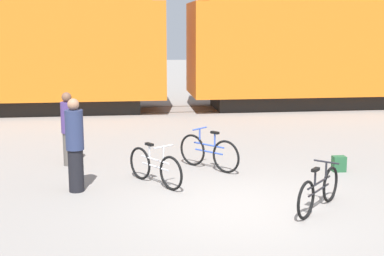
# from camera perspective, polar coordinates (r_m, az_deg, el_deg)

# --- Properties ---
(ground_plane) EXTENTS (80.00, 80.00, 0.00)m
(ground_plane) POSITION_cam_1_polar(r_m,az_deg,el_deg) (9.51, 5.06, -8.44)
(ground_plane) COLOR gray
(freight_train) EXTENTS (49.17, 2.95, 5.37)m
(freight_train) POSITION_cam_1_polar(r_m,az_deg,el_deg) (20.01, -1.60, 10.01)
(freight_train) COLOR black
(freight_train) RESTS_ON ground_plane
(rail_near) EXTENTS (61.17, 0.07, 0.01)m
(rail_near) POSITION_cam_1_polar(r_m,az_deg,el_deg) (19.55, -1.35, 1.70)
(rail_near) COLOR #4C4238
(rail_near) RESTS_ON ground_plane
(rail_far) EXTENTS (61.17, 0.07, 0.01)m
(rail_far) POSITION_cam_1_polar(r_m,az_deg,el_deg) (20.96, -1.74, 2.33)
(rail_far) COLOR #4C4238
(rail_far) RESTS_ON ground_plane
(bicycle_blue) EXTENTS (1.16, 1.29, 0.90)m
(bicycle_blue) POSITION_cam_1_polar(r_m,az_deg,el_deg) (11.82, 1.80, -2.61)
(bicycle_blue) COLOR black
(bicycle_blue) RESTS_ON ground_plane
(bicycle_silver) EXTENTS (1.00, 1.42, 0.84)m
(bicycle_silver) POSITION_cam_1_polar(r_m,az_deg,el_deg) (10.71, -3.97, -4.17)
(bicycle_silver) COLOR black
(bicycle_silver) RESTS_ON ground_plane
(bicycle_black) EXTENTS (1.20, 1.31, 0.81)m
(bicycle_black) POSITION_cam_1_polar(r_m,az_deg,el_deg) (9.51, 13.37, -6.50)
(bicycle_black) COLOR black
(bicycle_black) RESTS_ON ground_plane
(person_in_navy) EXTENTS (0.34, 0.34, 1.80)m
(person_in_navy) POSITION_cam_1_polar(r_m,az_deg,el_deg) (10.37, -12.38, -1.80)
(person_in_navy) COLOR black
(person_in_navy) RESTS_ON ground_plane
(person_in_purple) EXTENTS (0.30, 0.30, 1.67)m
(person_in_purple) POSITION_cam_1_polar(r_m,az_deg,el_deg) (12.36, -13.10, -0.04)
(person_in_purple) COLOR #514C47
(person_in_purple) RESTS_ON ground_plane
(backpack) EXTENTS (0.28, 0.20, 0.34)m
(backpack) POSITION_cam_1_polar(r_m,az_deg,el_deg) (12.11, 15.40, -3.71)
(backpack) COLOR #235633
(backpack) RESTS_ON ground_plane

